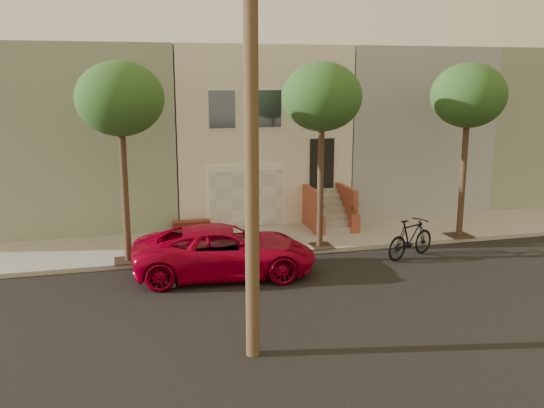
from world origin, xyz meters
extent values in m
plane|color=black|center=(0.00, 0.00, 0.00)|extent=(90.00, 90.00, 0.00)
cube|color=#99958B|center=(0.00, 5.35, 0.07)|extent=(40.00, 3.70, 0.15)
cube|color=beige|center=(0.00, 11.20, 3.65)|extent=(7.00, 8.00, 7.00)
cube|color=gray|center=(-6.80, 11.20, 3.65)|extent=(6.50, 8.00, 7.00)
cube|color=#9A9EA3|center=(6.80, 11.20, 3.65)|extent=(6.50, 8.00, 7.00)
cube|color=gray|center=(13.30, 11.20, 3.65)|extent=(6.50, 8.00, 7.00)
cube|color=white|center=(-0.90, 7.22, 1.40)|extent=(3.20, 0.12, 2.50)
cube|color=silver|center=(-0.90, 7.16, 1.30)|extent=(2.90, 0.06, 2.20)
cube|color=#99958B|center=(-0.90, 5.35, 0.16)|extent=(3.20, 3.70, 0.02)
cube|color=#953828|center=(-3.10, 6.90, 0.37)|extent=(1.40, 0.45, 0.44)
cube|color=black|center=(2.20, 7.17, 2.55)|extent=(1.00, 0.06, 2.00)
cube|color=#3F4751|center=(-1.80, 7.17, 4.75)|extent=(1.00, 0.06, 1.40)
cube|color=white|center=(-1.80, 7.19, 4.75)|extent=(1.15, 0.05, 1.55)
cube|color=#3F4751|center=(0.00, 7.17, 4.75)|extent=(1.00, 0.06, 1.40)
cube|color=white|center=(0.00, 7.19, 4.75)|extent=(1.15, 0.05, 1.55)
cube|color=#3F4751|center=(1.80, 7.17, 4.75)|extent=(1.00, 0.06, 1.40)
cube|color=white|center=(1.80, 7.19, 4.75)|extent=(1.15, 0.05, 1.55)
cube|color=#99958B|center=(2.20, 5.38, 0.25)|extent=(1.20, 0.28, 0.20)
cube|color=#99958B|center=(2.20, 5.66, 0.45)|extent=(1.20, 0.28, 0.20)
cube|color=#99958B|center=(2.20, 5.94, 0.65)|extent=(1.20, 0.28, 0.20)
cube|color=#99958B|center=(2.20, 6.22, 0.85)|extent=(1.20, 0.28, 0.20)
cube|color=#99958B|center=(2.20, 6.50, 1.05)|extent=(1.20, 0.28, 0.20)
cube|color=#99958B|center=(2.20, 6.78, 1.25)|extent=(1.20, 0.28, 0.20)
cube|color=#99958B|center=(2.20, 7.06, 1.45)|extent=(1.20, 0.28, 0.20)
cube|color=brown|center=(1.50, 6.22, 0.95)|extent=(0.18, 1.96, 1.60)
cube|color=brown|center=(2.90, 6.22, 0.95)|extent=(0.18, 1.96, 1.60)
cube|color=brown|center=(1.50, 5.34, 0.50)|extent=(0.35, 0.35, 0.70)
imported|color=#1F4518|center=(1.50, 5.34, 1.07)|extent=(0.40, 0.35, 0.45)
cube|color=brown|center=(2.90, 5.34, 0.50)|extent=(0.35, 0.35, 0.70)
imported|color=#1F4518|center=(2.90, 5.34, 1.07)|extent=(0.41, 0.35, 0.45)
cube|color=#2D2116|center=(-5.50, 3.90, 0.15)|extent=(0.90, 0.90, 0.02)
cylinder|color=#332317|center=(-5.50, 3.90, 2.25)|extent=(0.22, 0.22, 4.20)
ellipsoid|color=#1F4518|center=(-5.50, 3.90, 5.30)|extent=(2.70, 2.57, 2.29)
cube|color=#2D2116|center=(1.00, 3.90, 0.15)|extent=(0.90, 0.90, 0.02)
cylinder|color=#332317|center=(1.00, 3.90, 2.25)|extent=(0.22, 0.22, 4.20)
ellipsoid|color=#1F4518|center=(1.00, 3.90, 5.30)|extent=(2.70, 2.57, 2.29)
cube|color=#2D2116|center=(6.50, 3.90, 0.15)|extent=(0.90, 0.90, 0.02)
cylinder|color=#332317|center=(6.50, 3.90, 2.25)|extent=(0.22, 0.22, 4.20)
ellipsoid|color=#1F4518|center=(6.50, 3.90, 5.30)|extent=(2.70, 2.57, 2.29)
cylinder|color=#412B1E|center=(-3.00, -3.20, 5.00)|extent=(0.30, 0.30, 10.00)
imported|color=#A70020|center=(-2.66, 2.14, 0.77)|extent=(5.75, 3.07, 1.54)
imported|color=black|center=(3.66, 2.32, 0.67)|extent=(2.30, 1.48, 1.34)
camera|label=1|loc=(-5.60, -14.80, 5.97)|focal=38.78mm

